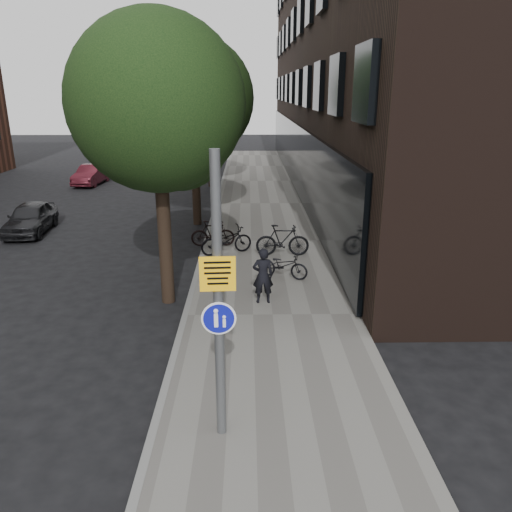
{
  "coord_description": "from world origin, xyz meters",
  "views": [
    {
      "loc": [
        -0.37,
        -8.35,
        5.59
      ],
      "look_at": [
        -0.19,
        2.46,
        2.0
      ],
      "focal_mm": 35.0,
      "sensor_mm": 36.0,
      "label": 1
    }
  ],
  "objects_px": {
    "pedestrian": "(263,276)",
    "parked_car_near": "(31,218)",
    "signpost": "(218,302)",
    "parked_bike_facade_near": "(283,265)"
  },
  "relations": [
    {
      "from": "signpost",
      "to": "parked_car_near",
      "type": "relative_size",
      "value": 1.29
    },
    {
      "from": "signpost",
      "to": "pedestrian",
      "type": "height_order",
      "value": "signpost"
    },
    {
      "from": "pedestrian",
      "to": "parked_car_near",
      "type": "relative_size",
      "value": 0.42
    },
    {
      "from": "pedestrian",
      "to": "parked_bike_facade_near",
      "type": "distance_m",
      "value": 2.01
    },
    {
      "from": "signpost",
      "to": "parked_bike_facade_near",
      "type": "bearing_deg",
      "value": 75.28
    },
    {
      "from": "signpost",
      "to": "pedestrian",
      "type": "distance_m",
      "value": 5.71
    },
    {
      "from": "pedestrian",
      "to": "parked_bike_facade_near",
      "type": "bearing_deg",
      "value": -113.5
    },
    {
      "from": "parked_bike_facade_near",
      "to": "parked_car_near",
      "type": "bearing_deg",
      "value": 81.94
    },
    {
      "from": "pedestrian",
      "to": "parked_car_near",
      "type": "distance_m",
      "value": 12.05
    },
    {
      "from": "pedestrian",
      "to": "parked_car_near",
      "type": "height_order",
      "value": "pedestrian"
    }
  ]
}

